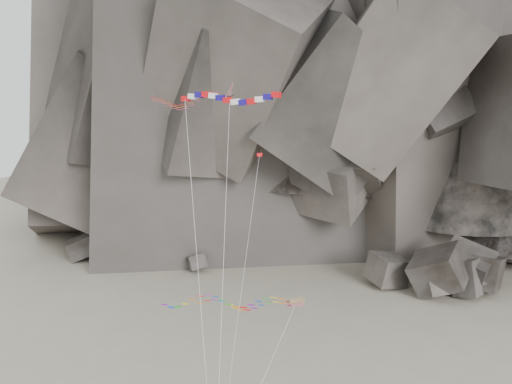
% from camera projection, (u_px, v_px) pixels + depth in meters
% --- Properties ---
extents(headland, '(110.00, 70.00, 84.00)m').
position_uv_depth(headland, '(314.00, 42.00, 107.91)').
color(headland, '#5A504A').
rests_on(headland, ground).
extents(boulder_field, '(77.05, 13.78, 8.79)m').
position_uv_depth(boulder_field, '(395.00, 274.00, 78.28)').
color(boulder_field, '#47423F').
rests_on(boulder_field, ground).
extents(delta_kite, '(12.63, 17.94, 28.89)m').
position_uv_depth(delta_kite, '(185.00, 100.00, 48.71)').
color(delta_kite, red).
rests_on(delta_kite, ground).
extents(banner_kite, '(9.11, 12.24, 27.81)m').
position_uv_depth(banner_kite, '(228.00, 100.00, 40.96)').
color(banner_kite, red).
rests_on(banner_kite, ground).
extents(parafoil_kite, '(14.29, 14.32, 9.25)m').
position_uv_depth(parafoil_kite, '(224.00, 302.00, 47.30)').
color(parafoil_kite, yellow).
rests_on(parafoil_kite, ground).
extents(pennant_kite, '(0.65, 12.24, 22.64)m').
position_uv_depth(pennant_kite, '(248.00, 241.00, 40.26)').
color(pennant_kite, red).
rests_on(pennant_kite, ground).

